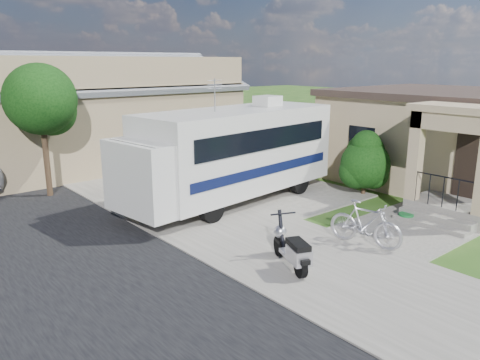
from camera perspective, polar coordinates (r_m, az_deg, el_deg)
ground at (r=12.45m, az=9.27°, el=-7.62°), size 120.00×120.00×0.00m
sidewalk_slab at (r=19.68m, az=-15.33°, el=0.30°), size 4.00×80.00×0.06m
driveway_slab at (r=16.46m, az=0.86°, el=-1.89°), size 7.00×6.00×0.05m
walk_slab at (r=14.25m, az=20.34°, el=-5.41°), size 4.00×3.00×0.05m
house at (r=20.04m, az=23.25°, el=4.99°), size 9.47×7.80×3.54m
warehouse at (r=23.33m, az=-17.56°, el=7.16°), size 12.50×8.40×5.04m
street_tree_a at (r=17.35m, az=-22.85°, el=8.68°), size 2.44×2.40×4.58m
motorhome at (r=15.39m, az=-1.08°, el=3.53°), size 8.13×3.36×4.05m
shrub at (r=16.99m, az=14.96°, el=2.15°), size 1.88×1.80×2.31m
scooter at (r=10.65m, az=6.37°, el=-8.41°), size 0.95×1.67×1.15m
bicycle at (r=12.25m, az=15.03°, el=-5.44°), size 0.94×1.99×1.15m
garden_hose at (r=14.78m, az=19.57°, el=-4.35°), size 0.43×0.43×0.20m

